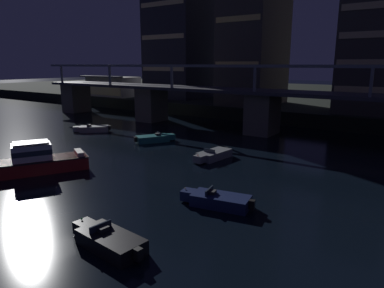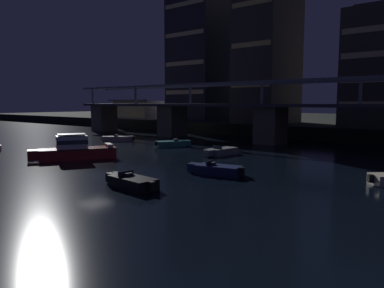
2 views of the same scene
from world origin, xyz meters
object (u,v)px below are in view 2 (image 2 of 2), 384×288
river_bridge (271,117)px  speedboat_near_center (119,139)px  tower_west_low (203,51)px  waterfront_pavilion (138,110)px  tower_west_tall (269,29)px  speedboat_mid_center (221,151)px  speedboat_far_left (172,144)px  speedboat_far_right (131,182)px  cabin_cruiser_near_left (75,150)px  speedboat_mid_left (216,170)px  tower_central (377,69)px

river_bridge → speedboat_near_center: size_ratio=19.31×
tower_west_low → waterfront_pavilion: bearing=-153.1°
tower_west_low → tower_west_tall: tower_west_tall is taller
speedboat_mid_center → speedboat_far_left: bearing=165.2°
speedboat_near_center → river_bridge: bearing=30.9°
river_bridge → waterfront_pavilion: bearing=164.3°
waterfront_pavilion → speedboat_far_left: waterfront_pavilion is taller
river_bridge → tower_west_low: tower_west_low is taller
river_bridge → speedboat_far_right: (5.90, -33.16, -3.62)m
river_bridge → speedboat_far_right: 33.87m
cabin_cruiser_near_left → speedboat_mid_center: size_ratio=1.73×
tower_west_tall → speedboat_far_left: bearing=-90.4°
cabin_cruiser_near_left → speedboat_mid_left: 17.40m
speedboat_mid_left → cabin_cruiser_near_left: bearing=-171.1°
tower_west_low → speedboat_far_left: (18.74, -31.66, -17.75)m
river_bridge → waterfront_pavilion: river_bridge is taller
waterfront_pavilion → tower_west_tall: bearing=5.8°
tower_central → speedboat_far_right: (-5.03, -48.73, -11.24)m
tower_west_tall → waterfront_pavilion: 37.32m
tower_west_tall → speedboat_mid_center: tower_west_tall is taller
tower_west_low → speedboat_mid_center: 48.33m
tower_west_low → speedboat_mid_left: 59.61m
river_bridge → tower_west_low: (-27.68, 19.35, 14.13)m
tower_west_low → speedboat_near_center: 36.97m
tower_west_tall → speedboat_mid_left: (16.57, -40.46, -19.99)m
tower_west_tall → speedboat_far_right: (14.65, -48.50, -19.99)m
speedboat_mid_center → speedboat_far_left: same height
tower_west_tall → speedboat_far_right: bearing=-73.2°
tower_central → speedboat_far_right: bearing=-95.9°
tower_west_tall → speedboat_mid_left: bearing=-67.7°
waterfront_pavilion → tower_west_low: bearing=26.9°
tower_west_tall → speedboat_near_center: bearing=-113.1°
tower_central → speedboat_mid_left: bearing=-94.4°
river_bridge → tower_west_low: bearing=145.0°
tower_central → speedboat_far_left: size_ratio=3.97×
speedboat_mid_left → speedboat_mid_center: (-6.53, 10.11, 0.00)m
river_bridge → tower_west_tall: 24.07m
speedboat_far_left → tower_west_tall: bearing=89.6°
tower_central → speedboat_near_center: 43.53m
tower_central → waterfront_pavilion: bearing=-176.1°
speedboat_near_center → speedboat_far_right: 33.70m
tower_west_low → tower_west_tall: size_ratio=0.88×
tower_west_low → speedboat_far_right: 64.81m
tower_west_tall → cabin_cruiser_near_left: 47.29m
tower_west_tall → speedboat_mid_left: 48.08m
speedboat_near_center → speedboat_mid_left: same height
cabin_cruiser_near_left → speedboat_mid_center: (10.65, 12.79, -0.64)m
tower_west_tall → tower_central: 21.54m
waterfront_pavilion → cabin_cruiser_near_left: size_ratio=1.37×
speedboat_near_center → speedboat_far_right: size_ratio=0.85×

